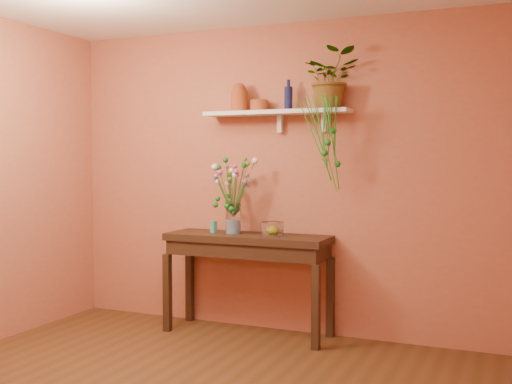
{
  "coord_description": "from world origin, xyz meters",
  "views": [
    {
      "loc": [
        2.03,
        -3.15,
        1.52
      ],
      "look_at": [
        0.0,
        1.55,
        1.25
      ],
      "focal_mm": 43.87,
      "sensor_mm": 36.0,
      "label": 1
    }
  ],
  "objects_px": {
    "blue_bottle": "(288,98)",
    "glass_vase": "(233,221)",
    "spider_plant": "(331,79)",
    "terracotta_jug": "(239,98)",
    "glass_bowl": "(272,229)",
    "sideboard": "(247,249)",
    "bouquet": "(232,181)"
  },
  "relations": [
    {
      "from": "glass_vase",
      "to": "bouquet",
      "type": "distance_m",
      "value": 0.35
    },
    {
      "from": "blue_bottle",
      "to": "spider_plant",
      "type": "height_order",
      "value": "spider_plant"
    },
    {
      "from": "sideboard",
      "to": "glass_bowl",
      "type": "relative_size",
      "value": 7.43
    },
    {
      "from": "glass_vase",
      "to": "bouquet",
      "type": "relative_size",
      "value": 0.52
    },
    {
      "from": "blue_bottle",
      "to": "glass_vase",
      "type": "height_order",
      "value": "blue_bottle"
    },
    {
      "from": "terracotta_jug",
      "to": "bouquet",
      "type": "relative_size",
      "value": 0.49
    },
    {
      "from": "spider_plant",
      "to": "glass_vase",
      "type": "distance_m",
      "value": 1.47
    },
    {
      "from": "sideboard",
      "to": "spider_plant",
      "type": "bearing_deg",
      "value": 11.62
    },
    {
      "from": "glass_vase",
      "to": "glass_bowl",
      "type": "xyz_separation_m",
      "value": [
        0.35,
        0.03,
        -0.06
      ]
    },
    {
      "from": "sideboard",
      "to": "glass_bowl",
      "type": "distance_m",
      "value": 0.29
    },
    {
      "from": "blue_bottle",
      "to": "glass_vase",
      "type": "relative_size",
      "value": 0.97
    },
    {
      "from": "terracotta_jug",
      "to": "glass_bowl",
      "type": "xyz_separation_m",
      "value": [
        0.35,
        -0.1,
        -1.13
      ]
    },
    {
      "from": "sideboard",
      "to": "glass_bowl",
      "type": "bearing_deg",
      "value": 4.32
    },
    {
      "from": "blue_bottle",
      "to": "glass_bowl",
      "type": "xyz_separation_m",
      "value": [
        -0.1,
        -0.12,
        -1.12
      ]
    },
    {
      "from": "blue_bottle",
      "to": "spider_plant",
      "type": "xyz_separation_m",
      "value": [
        0.38,
        0.01,
        0.14
      ]
    },
    {
      "from": "glass_vase",
      "to": "glass_bowl",
      "type": "distance_m",
      "value": 0.36
    },
    {
      "from": "sideboard",
      "to": "bouquet",
      "type": "distance_m",
      "value": 0.61
    },
    {
      "from": "glass_bowl",
      "to": "spider_plant",
      "type": "bearing_deg",
      "value": 14.92
    },
    {
      "from": "terracotta_jug",
      "to": "glass_vase",
      "type": "xyz_separation_m",
      "value": [
        0.0,
        -0.13,
        -1.07
      ]
    },
    {
      "from": "spider_plant",
      "to": "bouquet",
      "type": "distance_m",
      "value": 1.21
    },
    {
      "from": "glass_vase",
      "to": "bouquet",
      "type": "bearing_deg",
      "value": -172.76
    },
    {
      "from": "blue_bottle",
      "to": "bouquet",
      "type": "xyz_separation_m",
      "value": [
        -0.47,
        -0.15,
        -0.71
      ]
    },
    {
      "from": "glass_bowl",
      "to": "terracotta_jug",
      "type": "bearing_deg",
      "value": 163.94
    },
    {
      "from": "terracotta_jug",
      "to": "spider_plant",
      "type": "bearing_deg",
      "value": 1.73
    },
    {
      "from": "sideboard",
      "to": "terracotta_jug",
      "type": "xyz_separation_m",
      "value": [
        -0.13,
        0.12,
        1.31
      ]
    },
    {
      "from": "glass_vase",
      "to": "sideboard",
      "type": "bearing_deg",
      "value": 6.57
    },
    {
      "from": "terracotta_jug",
      "to": "blue_bottle",
      "type": "relative_size",
      "value": 0.97
    },
    {
      "from": "glass_vase",
      "to": "blue_bottle",
      "type": "bearing_deg",
      "value": 18.55
    },
    {
      "from": "sideboard",
      "to": "terracotta_jug",
      "type": "bearing_deg",
      "value": 137.97
    },
    {
      "from": "glass_vase",
      "to": "glass_bowl",
      "type": "bearing_deg",
      "value": 5.14
    },
    {
      "from": "bouquet",
      "to": "glass_bowl",
      "type": "xyz_separation_m",
      "value": [
        0.36,
        0.03,
        -0.41
      ]
    },
    {
      "from": "glass_vase",
      "to": "glass_bowl",
      "type": "relative_size",
      "value": 1.38
    }
  ]
}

